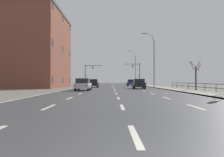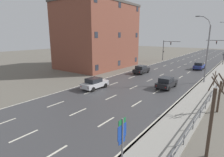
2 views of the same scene
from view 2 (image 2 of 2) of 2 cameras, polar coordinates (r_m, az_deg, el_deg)
The scene contains 14 objects.
ground_plane at distance 43.51m, azimuth 19.37°, elevation 2.84°, with size 160.00×160.00×0.12m.
road_asphalt_strip at distance 54.96m, azimuth 23.16°, elevation 4.64°, with size 14.00×120.00×0.03m.
guardrail at distance 14.66m, azimuth 23.09°, elevation -14.42°, with size 0.07×28.34×1.00m.
street_lamp_midground at distance 31.50m, azimuth 27.58°, elevation 7.74°, with size 2.30×0.24×10.25m.
highway_sign at distance 8.91m, azimuth 3.17°, elevation -20.12°, with size 0.09×0.68×3.67m.
traffic_signal_right at distance 54.11m, azimuth 31.15°, elevation 8.08°, with size 4.55×0.36×6.37m.
traffic_signal_left at distance 56.90m, azimuth 16.68°, elevation 9.33°, with size 4.97×0.36×5.89m.
car_far_left at distance 44.48m, azimuth 25.70°, elevation 3.62°, with size 1.86×4.11×1.57m.
car_near_right at distance 25.46m, azimuth -5.48°, elevation -1.46°, with size 1.90×4.13×1.57m.
car_mid_centre at distance 26.76m, azimuth 16.76°, elevation -1.25°, with size 1.90×4.14×1.57m.
car_near_left at distance 36.20m, azimuth 9.21°, elevation 2.84°, with size 1.85×4.11×1.57m.
brick_building at distance 43.53m, azimuth -4.55°, elevation 13.27°, with size 12.55×17.71×14.54m.
bare_tree_near at distance 12.25m, azimuth 29.01°, elevation -10.88°, with size 1.19×1.30×5.42m.
bare_tree_mid at distance 20.13m, azimuth 30.66°, elevation -4.14°, with size 1.44×1.51×3.96m.
Camera 2 is at (12.44, 6.95, 7.26)m, focal length 29.09 mm.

